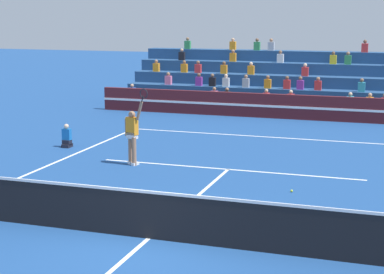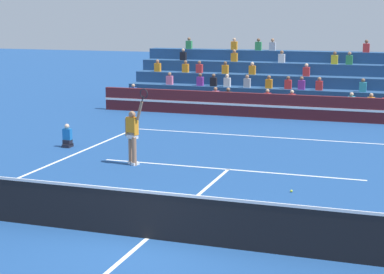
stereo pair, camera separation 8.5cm
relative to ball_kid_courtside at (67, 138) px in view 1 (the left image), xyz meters
The scene contains 8 objects.
ground_plane 10.02m from the ball_kid_courtside, 50.91° to the right, with size 120.00×120.00×0.00m, color navy.
court_lines 10.02m from the ball_kid_courtside, 50.91° to the right, with size 11.10×23.90×0.01m.
tennis_net 10.01m from the ball_kid_courtside, 50.91° to the right, with size 12.00×0.10×1.10m.
sponsor_banner_wall 10.70m from the ball_kid_courtside, 53.85° to the left, with size 18.00×0.26×1.10m.
bleacher_stand 13.96m from the ball_kid_courtside, 63.12° to the left, with size 17.19×4.75×3.38m.
ball_kid_courtside is the anchor object (origin of this frame).
tennis_player 3.76m from the ball_kid_courtside, 27.14° to the right, with size 0.94×0.45×2.49m.
tennis_ball 9.18m from the ball_kid_courtside, 20.62° to the right, with size 0.07×0.07×0.07m, color #C6DB33.
Camera 1 is at (4.99, -12.01, 4.75)m, focal length 60.00 mm.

